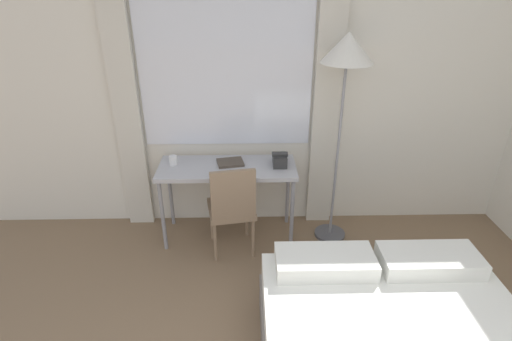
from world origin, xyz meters
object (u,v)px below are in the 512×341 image
(standing_lamp, at_px, (347,62))
(book, at_px, (230,162))
(desk, at_px, (227,173))
(mug, at_px, (173,160))
(telephone, at_px, (280,160))
(desk_chair, at_px, (232,206))

(standing_lamp, bearing_deg, book, 174.88)
(desk, xyz_separation_m, mug, (-0.49, 0.04, 0.11))
(desk, height_order, book, book)
(telephone, relative_size, mug, 2.10)
(book, bearing_deg, mug, -178.89)
(desk, relative_size, desk_chair, 1.40)
(telephone, xyz_separation_m, book, (-0.45, 0.04, -0.04))
(desk_chair, bearing_deg, telephone, 23.85)
(desk_chair, height_order, standing_lamp, standing_lamp)
(standing_lamp, height_order, book, standing_lamp)
(desk, distance_m, desk_chair, 0.34)
(standing_lamp, bearing_deg, desk, 178.02)
(desk_chair, relative_size, mug, 10.23)
(desk, bearing_deg, book, 61.82)
(desk, height_order, telephone, telephone)
(desk_chair, bearing_deg, desk, 89.73)
(desk, xyz_separation_m, telephone, (0.48, 0.01, 0.12))
(desk, height_order, standing_lamp, standing_lamp)
(standing_lamp, relative_size, telephone, 10.51)
(desk, distance_m, mug, 0.51)
(desk_chair, distance_m, telephone, 0.60)
(desk, bearing_deg, standing_lamp, -1.98)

